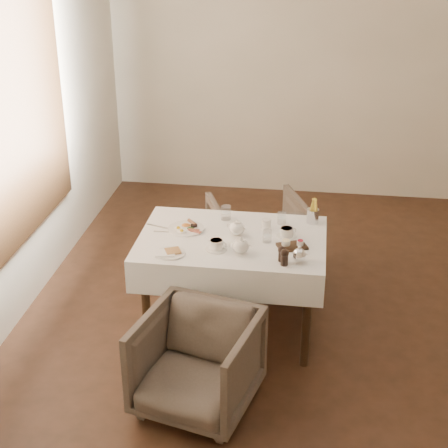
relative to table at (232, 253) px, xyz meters
The scene contains 21 objects.
room 1.85m from the table, behind, with size 5.00×5.00×5.00m.
table is the anchor object (origin of this frame).
armchair_near 0.91m from the table, 96.92° to the right, with size 0.67×0.69×0.63m, color #4B4037.
armchair_far 0.86m from the table, 81.74° to the left, with size 0.73×0.75×0.68m, color #4B4037.
breakfast_plate 0.37m from the table, 165.16° to the left, with size 0.26×0.26×0.03m.
side_plate 0.49m from the table, 141.51° to the right, with size 0.20×0.19×0.02m.
teapot_centre 0.18m from the table, 60.60° to the left, with size 0.15×0.11×0.12m, color white, non-canonical shape.
teapot_front 0.29m from the table, 68.74° to the right, with size 0.15×0.12×0.12m, color white, non-canonical shape.
creamer 0.31m from the table, 36.52° to the left, with size 0.06×0.06×0.07m, color white.
teacup_near 0.25m from the table, 113.36° to the right, with size 0.14×0.14×0.07m.
teacup_far 0.40m from the table, ahead, with size 0.14×0.14×0.07m.
glass_left 0.35m from the table, 106.07° to the left, with size 0.07×0.07×0.10m, color silver.
glass_mid 0.29m from the table, ahead, with size 0.06×0.06×0.09m, color silver.
glass_right 0.45m from the table, 40.40° to the left, with size 0.06×0.06×0.09m, color silver.
condiment_board 0.44m from the table, 11.82° to the right, with size 0.22×0.19×0.05m.
pepper_mill_left 0.49m from the table, 38.54° to the right, with size 0.05×0.05×0.10m, color black, non-canonical shape.
pepper_mill_right 0.54m from the table, 41.70° to the right, with size 0.06×0.06×0.11m, color black, non-canonical shape.
silver_pot 0.58m from the table, 31.11° to the right, with size 0.11×0.09×0.12m, color white, non-canonical shape.
fries_cup 0.66m from the table, 30.85° to the left, with size 0.09×0.09×0.18m.
cutlery_fork 0.56m from the table, 169.90° to the left, with size 0.02×0.19×0.00m, color silver.
cutlery_knife 0.48m from the table, behind, with size 0.01×0.18×0.00m, color silver.
Camera 1 is at (-0.12, -4.38, 2.86)m, focal length 55.00 mm.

